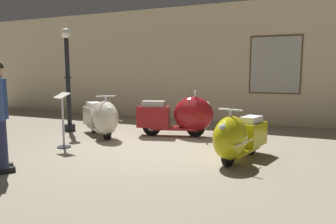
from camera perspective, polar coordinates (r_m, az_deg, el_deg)
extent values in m
plane|color=gray|center=(6.38, -3.99, -6.70)|extent=(60.00, 60.00, 0.00)
cube|color=beige|center=(9.92, 6.48, 8.80)|extent=(18.00, 0.20, 3.60)
cube|color=brown|center=(9.43, 19.16, 8.22)|extent=(1.42, 0.03, 1.65)
cube|color=#B2B2AD|center=(9.41, 19.16, 8.22)|extent=(1.34, 0.01, 1.57)
cylinder|color=black|center=(7.26, -11.24, -3.42)|extent=(0.38, 0.32, 0.41)
cylinder|color=silver|center=(7.26, -11.24, -3.42)|extent=(0.21, 0.19, 0.19)
cylinder|color=black|center=(8.19, -13.46, -2.27)|extent=(0.38, 0.32, 0.41)
cylinder|color=silver|center=(8.19, -13.46, -2.27)|extent=(0.21, 0.19, 0.19)
cube|color=beige|center=(7.73, -12.41, -2.96)|extent=(1.01, 0.89, 0.05)
ellipsoid|color=beige|center=(7.26, -11.43, -1.07)|extent=(1.02, 0.95, 0.79)
cube|color=beige|center=(8.11, -13.42, -0.73)|extent=(0.81, 0.76, 0.46)
cube|color=silver|center=(8.08, -13.48, 1.31)|extent=(0.57, 0.53, 0.12)
sphere|color=silver|center=(6.96, -10.72, 0.38)|extent=(0.16, 0.16, 0.16)
cylinder|color=silver|center=(7.19, -11.43, 1.75)|extent=(0.05, 0.05, 0.29)
cylinder|color=silver|center=(7.18, -11.46, 2.90)|extent=(0.30, 0.38, 0.03)
cube|color=silver|center=(7.36, -9.48, -1.32)|extent=(0.56, 0.43, 0.02)
cylinder|color=black|center=(7.46, 5.13, -2.88)|extent=(0.46, 0.21, 0.45)
cylinder|color=silver|center=(7.46, 5.13, -2.88)|extent=(0.22, 0.16, 0.20)
cylinder|color=black|center=(7.58, -2.99, -2.70)|extent=(0.46, 0.21, 0.45)
cylinder|color=silver|center=(7.58, -2.99, -2.70)|extent=(0.22, 0.16, 0.20)
cube|color=maroon|center=(7.51, 1.04, -2.96)|extent=(1.14, 0.67, 0.06)
ellipsoid|color=maroon|center=(7.41, 4.72, -0.43)|extent=(1.07, 0.81, 0.86)
cube|color=maroon|center=(7.53, -2.66, -0.85)|extent=(0.86, 0.64, 0.50)
cube|color=gray|center=(7.49, -2.68, 1.54)|extent=(0.60, 0.45, 0.14)
sphere|color=silver|center=(7.38, 7.19, 1.34)|extent=(0.17, 0.17, 0.17)
cylinder|color=silver|center=(7.37, 5.02, 2.60)|extent=(0.05, 0.05, 0.32)
cylinder|color=silver|center=(7.36, 5.03, 3.82)|extent=(0.17, 0.49, 0.04)
cube|color=silver|center=(7.71, 4.82, -0.55)|extent=(0.73, 0.21, 0.03)
cylinder|color=black|center=(5.26, 11.15, -7.74)|extent=(0.18, 0.39, 0.39)
cylinder|color=silver|center=(5.26, 11.15, -7.74)|extent=(0.14, 0.19, 0.17)
cylinder|color=black|center=(6.07, 15.11, -5.81)|extent=(0.18, 0.39, 0.39)
cylinder|color=silver|center=(6.07, 15.11, -5.81)|extent=(0.14, 0.19, 0.17)
cube|color=gold|center=(5.66, 13.27, -6.90)|extent=(0.58, 0.98, 0.05)
ellipsoid|color=gold|center=(5.23, 11.46, -4.70)|extent=(0.70, 0.92, 0.74)
cube|color=gold|center=(5.99, 15.04, -3.90)|extent=(0.55, 0.74, 0.43)
cube|color=silver|center=(5.94, 15.13, -1.33)|extent=(0.38, 0.52, 0.12)
sphere|color=silver|center=(4.96, 10.11, -2.96)|extent=(0.15, 0.15, 0.15)
cylinder|color=silver|center=(5.15, 11.41, -1.08)|extent=(0.04, 0.04, 0.27)
cylinder|color=silver|center=(5.13, 11.45, 0.41)|extent=(0.42, 0.14, 0.03)
cube|color=silver|center=(5.14, 13.91, -5.55)|extent=(0.18, 0.63, 0.02)
cylinder|color=black|center=(8.57, -17.65, -2.77)|extent=(0.28, 0.28, 0.18)
cylinder|color=black|center=(8.45, -17.97, 5.31)|extent=(0.11, 0.11, 2.23)
torus|color=black|center=(8.45, -18.00, 6.06)|extent=(0.19, 0.19, 0.04)
sphere|color=white|center=(8.50, -18.31, 13.63)|extent=(0.26, 0.26, 0.26)
cube|color=black|center=(5.46, -27.78, -9.54)|extent=(0.23, 0.28, 0.08)
cylinder|color=#23284C|center=(5.35, -28.30, -4.75)|extent=(0.15, 0.15, 0.85)
cube|color=black|center=(5.68, -28.04, -8.92)|extent=(0.23, 0.28, 0.08)
cylinder|color=#23284C|center=(5.57, -28.54, -4.31)|extent=(0.15, 0.15, 0.85)
cylinder|color=#334C8C|center=(5.14, -28.59, 1.91)|extent=(0.09, 0.09, 0.62)
cylinder|color=#333338|center=(6.78, -18.62, -6.13)|extent=(0.28, 0.28, 0.02)
cylinder|color=#A5A5AD|center=(6.68, -18.81, -1.70)|extent=(0.04, 0.04, 1.04)
cube|color=silver|center=(6.62, -19.00, 2.90)|extent=(0.38, 0.32, 0.12)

